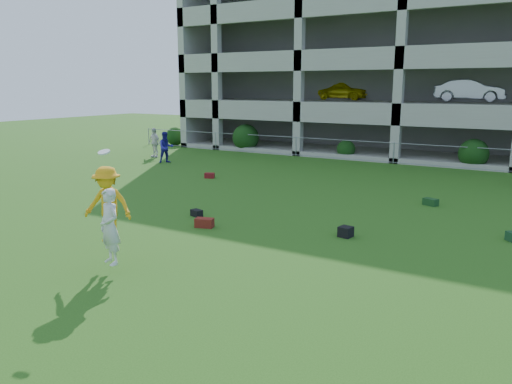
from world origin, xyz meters
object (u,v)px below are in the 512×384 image
Objects in this scene: crate_d at (346,232)px; frisbee_contest at (108,210)px; bystander_a at (166,147)px; parking_garage at (434,59)px; bystander_b at (154,143)px.

frisbee_contest reaches higher than crate_d.
bystander_a is 0.66× the size of frisbee_contest.
crate_d is 0.01× the size of parking_garage.
frisbee_contest is at bearing -38.11° from bystander_b.
crate_d is 6.59m from frisbee_contest.
parking_garage is at bearing 87.28° from frisbee_contest.
frisbee_contest is (9.75, -13.34, 0.53)m from bystander_a.
crate_d is 0.13× the size of frisbee_contest.
bystander_b is 5.05× the size of crate_d.
bystander_b is 19.50m from parking_garage.
bystander_a is 2.49m from bystander_b.
parking_garage is (13.17, 13.44, 5.13)m from bystander_b.
parking_garage is (1.34, 28.15, 4.62)m from frisbee_contest.
bystander_a is 4.95× the size of crate_d.
bystander_b is at bearing 128.81° from frisbee_contest.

